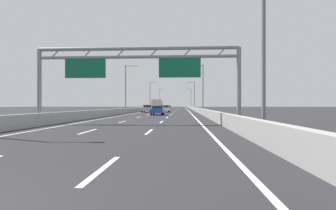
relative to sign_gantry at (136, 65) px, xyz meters
The scene contains 53 objects.
ground_plane 81.25m from the sign_gantry, 89.93° to the left, with size 260.00×260.00×0.00m, color #262628.
lane_dash_left_1 8.19m from the sign_gantry, 104.92° to the right, with size 0.16×3.00×0.01m, color white.
lane_dash_left_2 5.74m from the sign_gantry, 123.25° to the left, with size 0.16×3.00×0.01m, color white.
lane_dash_left_3 12.68m from the sign_gantry, 98.36° to the left, with size 0.16×3.00×0.01m, color white.
lane_dash_left_4 21.23m from the sign_gantry, 94.73° to the left, with size 0.16×3.00×0.01m, color white.
lane_dash_left_5 30.04m from the sign_gantry, 93.30° to the left, with size 0.16×3.00×0.01m, color white.
lane_dash_left_6 38.94m from the sign_gantry, 92.53° to the left, with size 0.16×3.00×0.01m, color white.
lane_dash_left_7 47.88m from the sign_gantry, 92.05° to the left, with size 0.16×3.00×0.01m, color white.
lane_dash_left_8 56.83m from the sign_gantry, 91.73° to the left, with size 0.16×3.00×0.01m, color white.
lane_dash_left_9 65.80m from the sign_gantry, 91.49° to the left, with size 0.16×3.00×0.01m, color white.
lane_dash_left_10 74.78m from the sign_gantry, 91.31° to the left, with size 0.16×3.00×0.01m, color white.
lane_dash_left_11 83.76m from the sign_gantry, 91.17° to the left, with size 0.16×3.00×0.01m, color white.
lane_dash_left_12 92.74m from the sign_gantry, 91.05° to the left, with size 0.16×3.00×0.01m, color white.
lane_dash_left_13 101.73m from the sign_gantry, 90.96° to the left, with size 0.16×3.00×0.01m, color white.
lane_dash_left_14 110.72m from the sign_gantry, 90.88° to the left, with size 0.16×3.00×0.01m, color white.
lane_dash_left_15 119.71m from the sign_gantry, 90.82° to the left, with size 0.16×3.00×0.01m, color white.
lane_dash_left_16 128.70m from the sign_gantry, 90.76° to the left, with size 0.16×3.00×0.01m, color white.
lane_dash_left_17 137.70m from the sign_gantry, 90.71° to the left, with size 0.16×3.00×0.01m, color white.
lane_dash_right_0 16.25m from the sign_gantry, 82.99° to the right, with size 0.16×3.00×0.01m, color white.
lane_dash_right_1 8.24m from the sign_gantry, 73.51° to the right, with size 0.16×3.00×0.01m, color white.
lane_dash_right_2 5.80m from the sign_gantry, 53.93° to the left, with size 0.16×3.00×0.01m, color white.
lane_dash_right_3 12.71m from the sign_gantry, 80.72° to the left, with size 0.16×3.00×0.01m, color white.
lane_dash_right_4 21.24m from the sign_gantry, 84.75° to the left, with size 0.16×3.00×0.01m, color white.
lane_dash_right_5 30.05m from the sign_gantry, 86.34° to the left, with size 0.16×3.00×0.01m, color white.
lane_dash_right_6 38.95m from the sign_gantry, 87.19° to the left, with size 0.16×3.00×0.01m, color white.
lane_dash_right_7 47.88m from the sign_gantry, 87.72° to the left, with size 0.16×3.00×0.01m, color white.
lane_dash_right_8 56.84m from the sign_gantry, 88.08° to the left, with size 0.16×3.00×0.01m, color white.
lane_dash_right_9 65.81m from the sign_gantry, 88.35° to the left, with size 0.16×3.00×0.01m, color white.
lane_dash_right_10 74.78m from the sign_gantry, 88.55° to the left, with size 0.16×3.00×0.01m, color white.
lane_dash_right_11 83.76m from the sign_gantry, 88.70° to the left, with size 0.16×3.00×0.01m, color white.
lane_dash_right_12 92.75m from the sign_gantry, 88.83° to the left, with size 0.16×3.00×0.01m, color white.
lane_dash_right_13 101.73m from the sign_gantry, 88.93° to the left, with size 0.16×3.00×0.01m, color white.
lane_dash_right_14 110.72m from the sign_gantry, 89.02° to the left, with size 0.16×3.00×0.01m, color white.
lane_dash_right_15 119.71m from the sign_gantry, 89.09° to the left, with size 0.16×3.00×0.01m, color white.
lane_dash_right_16 128.71m from the sign_gantry, 89.16° to the left, with size 0.16×3.00×0.01m, color white.
lane_dash_right_17 137.70m from the sign_gantry, 89.21° to the left, with size 0.16×3.00×0.01m, color white.
edge_line_left 69.46m from the sign_gantry, 94.27° to the left, with size 0.16×176.00×0.01m, color white.
edge_line_right 69.48m from the sign_gantry, 85.58° to the left, with size 0.16×176.00×0.01m, color white.
barrier_left 91.46m from the sign_gantry, 94.27° to the left, with size 0.45×220.00×0.95m.
barrier_right 91.47m from the sign_gantry, 85.61° to the left, with size 0.45×220.00×0.95m.
sign_gantry is the anchor object (origin of this frame).
streetlamp_right_near 11.37m from the sign_gantry, 48.24° to the right, with size 2.58×0.28×9.50m.
streetlamp_left_mid 32.11m from the sign_gantry, 103.27° to the left, with size 2.58×0.28×9.50m.
streetlamp_right_mid 32.16m from the sign_gantry, 76.40° to the left, with size 2.58×0.28×9.50m.
streetlamp_left_far 71.35m from the sign_gantry, 95.93° to the left, with size 2.58×0.28×9.50m.
streetlamp_right_far 71.37m from the sign_gantry, 83.92° to the left, with size 2.58×0.28×9.50m.
streetlamp_left_distant 110.93m from the sign_gantry, 93.81° to the left, with size 2.58×0.28×9.50m.
streetlamp_right_distant 110.95m from the sign_gantry, 86.09° to the left, with size 2.58×0.28×9.50m.
silver_car 35.47m from the sign_gantry, 96.02° to the left, with size 1.85×4.32×1.57m.
blue_car 20.27m from the sign_gantry, 90.24° to the left, with size 1.81×4.32×1.42m.
white_car 35.80m from the sign_gantry, 89.96° to the left, with size 1.84×4.24×1.50m.
green_car 117.72m from the sign_gantry, 91.61° to the left, with size 1.74×4.10×1.36m.
box_truck 52.31m from the sign_gantry, 93.61° to the left, with size 2.42×8.01×3.02m.
Camera 1 is at (3.76, -2.92, 1.57)m, focal length 28.71 mm.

